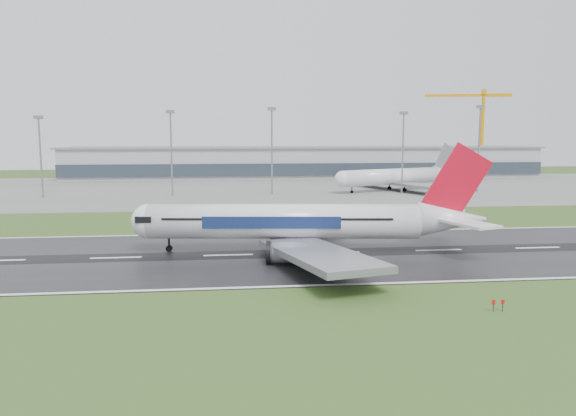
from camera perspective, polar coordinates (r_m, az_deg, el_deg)
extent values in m
plane|color=#304E1C|center=(108.31, 15.46, -4.30)|extent=(520.00, 520.00, 0.00)
cube|color=black|center=(108.30, 15.47, -4.28)|extent=(400.00, 45.00, 0.10)
cube|color=slate|center=(227.90, 3.82, 2.14)|extent=(400.00, 130.00, 0.08)
cube|color=#94989E|center=(286.47, 1.74, 4.78)|extent=(240.00, 36.00, 15.00)
cylinder|color=gray|center=(208.83, -24.43, 4.71)|extent=(0.64, 0.64, 27.31)
cylinder|color=gray|center=(199.48, -12.09, 5.42)|extent=(0.64, 0.64, 29.40)
cylinder|color=gray|center=(199.07, -1.70, 5.75)|extent=(0.64, 0.64, 30.58)
cylinder|color=gray|center=(208.79, 11.90, 5.50)|extent=(0.64, 0.64, 29.28)
cylinder|color=gray|center=(219.74, 19.30, 5.66)|extent=(0.64, 0.64, 31.74)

